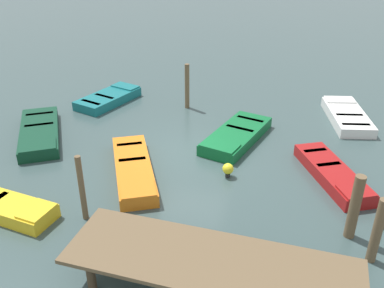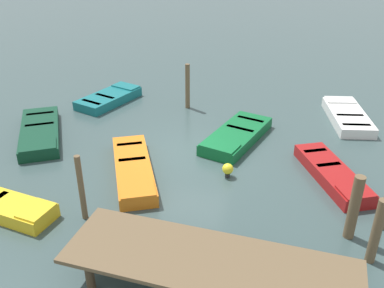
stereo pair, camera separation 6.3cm
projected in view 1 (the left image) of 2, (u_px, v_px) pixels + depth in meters
ground_plane at (192, 153)px, 15.27m from camera, size 80.00×80.00×0.00m
dock_segment at (211, 263)px, 9.11m from camera, size 6.51×2.45×0.95m
rowboat_white at (347, 116)px, 17.64m from camera, size 1.92×3.56×0.46m
rowboat_orange at (133, 169)px, 13.84m from camera, size 2.73×4.16×0.46m
rowboat_dark_green at (39, 132)px, 16.25m from camera, size 3.16×4.20×0.46m
rowboat_green at (236, 136)px, 16.01m from camera, size 2.45×3.89×0.46m
rowboat_yellow at (4, 207)px, 12.00m from camera, size 3.26×1.58×0.46m
rowboat_teal at (109, 98)px, 19.42m from camera, size 2.35×3.38×0.46m
rowboat_red at (332, 173)px, 13.59m from camera, size 2.41×3.63×0.46m
mooring_piling_mid_right at (187, 86)px, 18.54m from camera, size 0.20×0.20×1.99m
mooring_piling_near_right at (377, 231)px, 10.00m from camera, size 0.23×0.23×1.79m
mooring_piling_far_left at (82, 188)px, 11.44m from camera, size 0.16×0.16×1.98m
mooring_piling_near_left at (355, 207)px, 10.79m from camera, size 0.28×0.28×1.84m
marker_buoy at (228, 169)px, 13.70m from camera, size 0.36×0.36×0.48m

